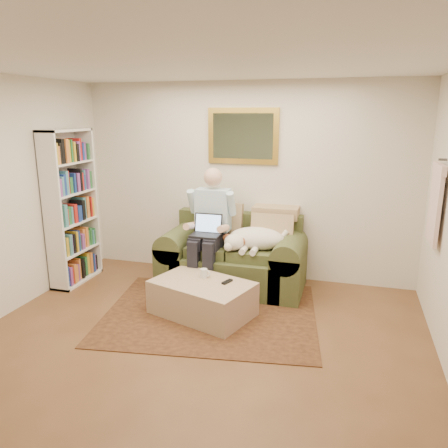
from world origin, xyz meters
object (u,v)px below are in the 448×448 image
at_px(sofa, 233,263).
at_px(laptop, 207,229).
at_px(ottoman, 202,298).
at_px(coffee_mug, 204,273).
at_px(sleeping_dog, 257,238).
at_px(seated_man, 209,231).
at_px(bookshelf, 71,208).

xyz_separation_m(sofa, laptop, (-0.27, -0.24, 0.49)).
relative_size(ottoman, coffee_mug, 10.68).
distance_m(sofa, ottoman, 0.92).
distance_m(sofa, coffee_mug, 0.79).
xyz_separation_m(sleeping_dog, coffee_mug, (-0.46, -0.68, -0.26)).
relative_size(seated_man, bookshelf, 0.76).
height_order(ottoman, bookshelf, bookshelf).
bearing_deg(laptop, coffee_mug, -75.60).
bearing_deg(coffee_mug, sleeping_dog, 55.84).
xyz_separation_m(laptop, bookshelf, (-1.79, -0.17, 0.20)).
xyz_separation_m(ottoman, bookshelf, (-1.96, 0.50, 0.81)).
bearing_deg(bookshelf, seated_man, 7.64).
bearing_deg(sofa, sleeping_dog, -15.74).
bearing_deg(seated_man, coffee_mug, -77.22).
xyz_separation_m(seated_man, sleeping_dog, (0.60, 0.07, -0.07)).
relative_size(sleeping_dog, bookshelf, 0.37).
bearing_deg(coffee_mug, seated_man, 102.78).
distance_m(laptop, bookshelf, 1.81).
relative_size(sleeping_dog, ottoman, 0.70).
distance_m(laptop, coffee_mug, 0.66).
bearing_deg(seated_man, ottoman, -77.36).
relative_size(seated_man, laptop, 4.33).
height_order(seated_man, laptop, seated_man).
distance_m(coffee_mug, bookshelf, 2.04).
bearing_deg(bookshelf, sleeping_dog, 7.51).
relative_size(sofa, bookshelf, 0.91).
bearing_deg(laptop, sleeping_dog, 13.64).
distance_m(sleeping_dog, bookshelf, 2.43).
distance_m(laptop, sleeping_dog, 0.63).
height_order(seated_man, bookshelf, bookshelf).
distance_m(sleeping_dog, ottoman, 1.05).
bearing_deg(bookshelf, coffee_mug, -10.70).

